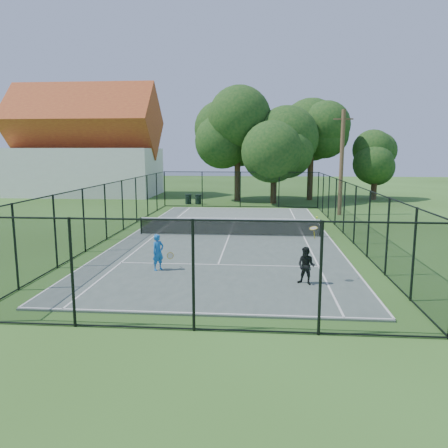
# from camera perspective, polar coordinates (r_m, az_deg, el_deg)

# --- Properties ---
(ground) EXTENTS (120.00, 120.00, 0.00)m
(ground) POSITION_cam_1_polar(r_m,az_deg,el_deg) (24.34, 0.68, -1.63)
(ground) COLOR #31531C
(tennis_court) EXTENTS (11.00, 24.00, 0.06)m
(tennis_court) POSITION_cam_1_polar(r_m,az_deg,el_deg) (24.33, 0.69, -1.56)
(tennis_court) COLOR #4E5C55
(tennis_court) RESTS_ON ground
(tennis_net) EXTENTS (10.08, 0.08, 0.95)m
(tennis_net) POSITION_cam_1_polar(r_m,az_deg,el_deg) (24.23, 0.69, -0.29)
(tennis_net) COLOR black
(tennis_net) RESTS_ON tennis_court
(fence) EXTENTS (13.10, 26.10, 3.00)m
(fence) POSITION_cam_1_polar(r_m,az_deg,el_deg) (24.09, 0.69, 1.87)
(fence) COLOR black
(fence) RESTS_ON ground
(tree_near_left) EXTENTS (7.50, 7.50, 9.79)m
(tree_near_left) POSITION_cam_1_polar(r_m,az_deg,el_deg) (41.67, 1.79, 11.31)
(tree_near_left) COLOR #332114
(tree_near_left) RESTS_ON ground
(tree_near_mid) EXTENTS (6.09, 6.09, 7.97)m
(tree_near_mid) POSITION_cam_1_polar(r_m,az_deg,el_deg) (39.70, 6.58, 9.74)
(tree_near_mid) COLOR #332114
(tree_near_mid) RESTS_ON ground
(tree_near_right) EXTENTS (6.78, 6.78, 9.36)m
(tree_near_right) POSITION_cam_1_polar(r_m,az_deg,el_deg) (43.25, 11.35, 10.97)
(tree_near_right) COLOR #332114
(tree_near_right) RESTS_ON ground
(tree_far_right) EXTENTS (4.47, 4.47, 5.92)m
(tree_far_right) POSITION_cam_1_polar(r_m,az_deg,el_deg) (45.19, 19.16, 7.66)
(tree_far_right) COLOR #332114
(tree_far_right) RESTS_ON ground
(building) EXTENTS (15.30, 8.15, 11.87)m
(building) POSITION_cam_1_polar(r_m,az_deg,el_deg) (49.49, -17.65, 9.32)
(building) COLOR silver
(building) RESTS_ON ground
(trash_bin_left) EXTENTS (0.58, 0.58, 0.88)m
(trash_bin_left) POSITION_cam_1_polar(r_m,az_deg,el_deg) (39.30, -4.69, 3.25)
(trash_bin_left) COLOR black
(trash_bin_left) RESTS_ON ground
(trash_bin_right) EXTENTS (0.58, 0.58, 0.86)m
(trash_bin_right) POSITION_cam_1_polar(r_m,az_deg,el_deg) (39.16, -3.39, 3.23)
(trash_bin_right) COLOR black
(trash_bin_right) RESTS_ON ground
(utility_pole) EXTENTS (1.40, 0.30, 7.67)m
(utility_pole) POSITION_cam_1_polar(r_m,az_deg,el_deg) (33.35, 15.10, 7.80)
(utility_pole) COLOR #4C3823
(utility_pole) RESTS_ON ground
(player_blue) EXTENTS (0.88, 0.62, 1.43)m
(player_blue) POSITION_cam_1_polar(r_m,az_deg,el_deg) (17.35, -8.60, -3.67)
(player_blue) COLOR blue
(player_blue) RESTS_ON tennis_court
(player_black) EXTENTS (0.83, 1.01, 2.34)m
(player_black) POSITION_cam_1_polar(r_m,az_deg,el_deg) (15.61, 10.69, -5.36)
(player_black) COLOR black
(player_black) RESTS_ON tennis_court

